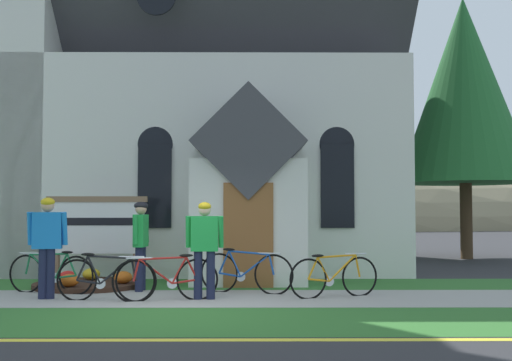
# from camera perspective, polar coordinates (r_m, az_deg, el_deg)

# --- Properties ---
(ground) EXTENTS (140.00, 140.00, 0.00)m
(ground) POSITION_cam_1_polar(r_m,az_deg,el_deg) (13.83, -5.31, -9.13)
(ground) COLOR #2B2B2D
(sidewalk_slab) EXTENTS (32.00, 2.19, 0.01)m
(sidewalk_slab) POSITION_cam_1_polar(r_m,az_deg,el_deg) (11.39, -11.69, -10.43)
(sidewalk_slab) COLOR #99968E
(sidewalk_slab) RESTS_ON ground
(grass_verge) EXTENTS (32.00, 2.31, 0.01)m
(grass_verge) POSITION_cam_1_polar(r_m,az_deg,el_deg) (9.22, -14.49, -12.22)
(grass_verge) COLOR #2D6628
(grass_verge) RESTS_ON ground
(church_lawn) EXTENTS (24.00, 2.05, 0.01)m
(church_lawn) POSITION_cam_1_polar(r_m,az_deg,el_deg) (13.46, -9.90, -9.26)
(church_lawn) COLOR #2D6628
(church_lawn) RESTS_ON ground
(curb_paint_stripe) EXTENTS (28.00, 0.16, 0.01)m
(curb_paint_stripe) POSITION_cam_1_polar(r_m,az_deg,el_deg) (7.98, -16.84, -13.69)
(curb_paint_stripe) COLOR yellow
(curb_paint_stripe) RESTS_ON ground
(church_building) EXTENTS (12.31, 11.35, 14.91)m
(church_building) POSITION_cam_1_polar(r_m,az_deg,el_deg) (19.08, -8.63, 8.10)
(church_building) COLOR silver
(church_building) RESTS_ON ground
(church_sign) EXTENTS (2.12, 0.14, 1.84)m
(church_sign) POSITION_cam_1_polar(r_m,az_deg,el_deg) (13.68, -14.26, -4.12)
(church_sign) COLOR #7F6047
(church_sign) RESTS_ON ground
(flower_bed) EXTENTS (2.18, 2.18, 0.34)m
(flower_bed) POSITION_cam_1_polar(r_m,az_deg,el_deg) (13.16, -14.95, -9.00)
(flower_bed) COLOR #382319
(flower_bed) RESTS_ON ground
(bicycle_white) EXTENTS (1.74, 0.55, 0.81)m
(bicycle_white) POSITION_cam_1_polar(r_m,az_deg,el_deg) (12.38, -18.10, -8.00)
(bicycle_white) COLOR black
(bicycle_white) RESTS_ON ground
(bicycle_black) EXTENTS (1.75, 0.62, 0.85)m
(bicycle_black) POSITION_cam_1_polar(r_m,az_deg,el_deg) (11.82, -0.94, -8.33)
(bicycle_black) COLOR black
(bicycle_black) RESTS_ON ground
(bicycle_orange) EXTENTS (1.76, 0.22, 0.83)m
(bicycle_orange) POSITION_cam_1_polar(r_m,az_deg,el_deg) (11.12, -13.47, -8.66)
(bicycle_orange) COLOR black
(bicycle_orange) RESTS_ON ground
(bicycle_red) EXTENTS (1.77, 0.43, 0.81)m
(bicycle_red) POSITION_cam_1_polar(r_m,az_deg,el_deg) (10.94, -8.14, -8.81)
(bicycle_red) COLOR black
(bicycle_red) RESTS_ON ground
(bicycle_blue) EXTENTS (1.65, 0.67, 0.79)m
(bicycle_blue) POSITION_cam_1_polar(r_m,az_deg,el_deg) (11.34, 7.09, -8.62)
(bicycle_blue) COLOR black
(bicycle_blue) RESTS_ON ground
(cyclist_in_red_jersey) EXTENTS (0.66, 0.28, 1.69)m
(cyclist_in_red_jersey) POSITION_cam_1_polar(r_m,az_deg,el_deg) (10.97, -4.69, -5.61)
(cyclist_in_red_jersey) COLOR #191E38
(cyclist_in_red_jersey) RESTS_ON ground
(cyclist_in_orange_jersey) EXTENTS (0.28, 0.77, 1.71)m
(cyclist_in_orange_jersey) POSITION_cam_1_polar(r_m,az_deg,el_deg) (12.27, -10.42, -5.19)
(cyclist_in_orange_jersey) COLOR #191E38
(cyclist_in_orange_jersey) RESTS_ON ground
(cyclist_in_white_jersey) EXTENTS (0.69, 0.32, 1.77)m
(cyclist_in_white_jersey) POSITION_cam_1_polar(r_m,az_deg,el_deg) (11.57, -18.42, -5.03)
(cyclist_in_white_jersey) COLOR #191E38
(cyclist_in_white_jersey) RESTS_ON ground
(roadside_conifer) EXTENTS (4.30, 4.30, 8.53)m
(roadside_conifer) POSITION_cam_1_polar(r_m,az_deg,el_deg) (21.71, 18.36, 7.80)
(roadside_conifer) COLOR #4C3823
(roadside_conifer) RESTS_ON ground
(distant_hill) EXTENTS (109.25, 45.00, 17.21)m
(distant_hill) POSITION_cam_1_polar(r_m,az_deg,el_deg) (67.68, -9.37, -4.07)
(distant_hill) COLOR #847A5B
(distant_hill) RESTS_ON ground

